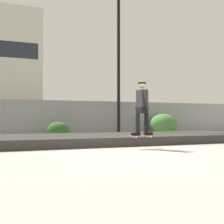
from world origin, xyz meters
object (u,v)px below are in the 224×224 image
(shrub_left, at_px, (58,130))
(street_lamp, at_px, (119,47))
(shrub_center, at_px, (163,125))
(skateboard, at_px, (142,136))
(skater, at_px, (142,105))

(shrub_left, bearing_deg, street_lamp, 2.86)
(shrub_center, bearing_deg, skateboard, -125.79)
(skater, bearing_deg, shrub_left, 109.36)
(skater, bearing_deg, shrub_center, 54.21)
(shrub_left, relative_size, shrub_center, 0.66)
(street_lamp, xyz_separation_m, shrub_left, (-3.06, -0.15, -4.19))
(skateboard, relative_size, shrub_left, 0.80)
(skateboard, height_order, skater, skater)
(skateboard, relative_size, shrub_center, 0.53)
(shrub_left, bearing_deg, skater, -70.64)
(skater, height_order, shrub_center, skater)
(skater, height_order, shrub_left, skater)
(street_lamp, relative_size, shrub_left, 7.31)
(street_lamp, xyz_separation_m, shrub_center, (2.68, 0.17, -3.99))
(skateboard, distance_m, street_lamp, 6.85)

